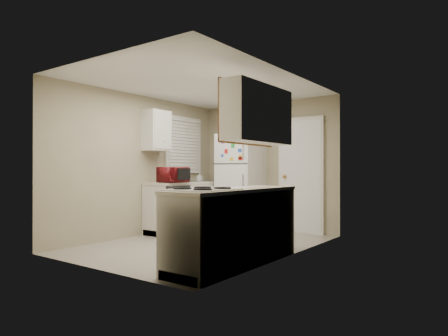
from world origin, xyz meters
The scene contains 19 objects.
floor centered at (0.00, 0.00, 0.00)m, with size 3.80×3.80×0.00m, color #BAB2A5.
ceiling centered at (0.00, 0.00, 2.40)m, with size 3.80×3.80×0.00m, color white.
wall_left centered at (-1.40, 0.00, 1.20)m, with size 3.80×3.80×0.00m, color tan.
wall_right centered at (1.40, 0.00, 1.20)m, with size 3.80×3.80×0.00m, color tan.
wall_back centered at (0.00, 1.90, 1.20)m, with size 2.80×2.80×0.00m, color tan.
wall_front centered at (0.00, -1.90, 1.20)m, with size 2.80×2.80×0.00m, color tan.
left_counter centered at (-1.10, 0.90, 0.45)m, with size 0.60×1.80×0.90m, color silver.
dishwasher centered at (-0.81, 0.30, 0.49)m, with size 0.03×0.58×0.72m, color black.
sink centered at (-1.10, 1.05, 0.86)m, with size 0.54×0.74×0.16m, color gray.
microwave centered at (-0.92, 0.29, 1.05)m, with size 0.27×0.48×0.32m, color maroon.
soap_bottle centered at (-1.15, 1.28, 1.00)m, with size 0.07×0.08×0.17m, color beige.
window_blinds centered at (-1.36, 1.05, 1.60)m, with size 0.10×0.98×1.08m, color silver.
upper_cabinet_left centered at (-1.25, 0.22, 1.80)m, with size 0.30×0.45×0.70m, color silver.
refrigerator centered at (-0.38, 1.58, 0.90)m, with size 0.74×0.72×1.79m, color white.
cabinet_over_fridge centered at (-0.40, 1.75, 2.00)m, with size 0.70×0.30×0.40m, color silver.
interior_door centered at (0.70, 1.86, 1.02)m, with size 0.86×0.06×2.08m, color white.
right_counter centered at (1.10, -0.80, 0.45)m, with size 0.60×2.00×0.90m, color silver.
stove centered at (1.06, -1.35, 0.43)m, with size 0.58×0.71×0.87m, color white.
upper_cabinet_right centered at (1.25, -0.50, 1.80)m, with size 0.30×1.20×0.70m, color silver.
Camera 1 is at (3.78, -4.68, 1.12)m, focal length 32.00 mm.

